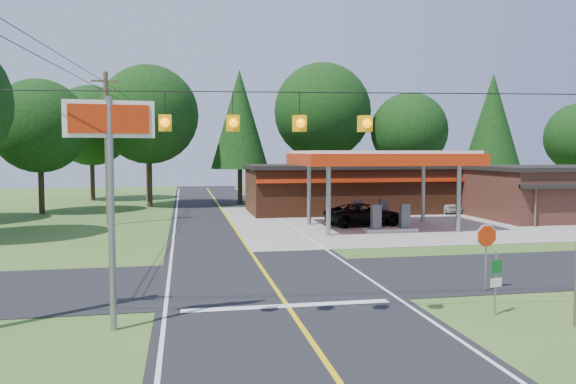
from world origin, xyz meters
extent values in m
plane|color=#305C20|center=(0.00, 0.00, 0.00)|extent=(120.00, 120.00, 0.00)
cube|color=black|center=(0.00, 0.00, 0.01)|extent=(8.00, 120.00, 0.02)
cube|color=black|center=(0.00, 0.00, 0.01)|extent=(70.00, 7.00, 0.02)
cube|color=yellow|center=(0.00, 0.00, 0.03)|extent=(0.15, 110.00, 0.00)
cylinder|color=gray|center=(5.00, 10.50, 2.10)|extent=(0.28, 0.28, 4.20)
cylinder|color=gray|center=(5.00, 15.50, 2.10)|extent=(0.28, 0.28, 4.20)
cylinder|color=gray|center=(13.00, 10.50, 2.10)|extent=(0.28, 0.28, 4.20)
cylinder|color=gray|center=(13.00, 15.50, 2.10)|extent=(0.28, 0.28, 4.20)
cube|color=#BC280A|center=(9.00, 13.00, 4.35)|extent=(10.60, 7.40, 0.70)
cube|color=white|center=(9.00, 13.00, 4.75)|extent=(10.00, 7.00, 0.25)
cube|color=#9E9B93|center=(9.00, 11.20, 0.13)|extent=(3.20, 0.90, 0.22)
cube|color=#3F3F44|center=(8.10, 11.20, 0.95)|extent=(0.55, 0.45, 1.50)
cube|color=#3F3F44|center=(9.90, 11.20, 0.95)|extent=(0.55, 0.45, 1.50)
cube|color=#9E9B93|center=(9.00, 14.80, 0.13)|extent=(3.20, 0.90, 0.22)
cube|color=#3F3F44|center=(8.10, 14.80, 0.95)|extent=(0.55, 0.45, 1.50)
cube|color=#3F3F44|center=(9.90, 14.80, 0.95)|extent=(0.55, 0.45, 1.50)
cube|color=#552A18|center=(10.00, 23.00, 1.75)|extent=(16.00, 7.00, 3.50)
cube|color=black|center=(10.00, 23.00, 3.65)|extent=(16.40, 7.40, 0.30)
cube|color=#BC280A|center=(10.00, 19.40, 2.70)|extent=(16.00, 0.50, 0.25)
cylinder|color=#473828|center=(-8.00, 18.00, 5.00)|extent=(0.30, 0.30, 10.00)
cube|color=#473828|center=(-8.00, 18.00, 9.40)|extent=(1.80, 0.12, 0.12)
cube|color=#473828|center=(-8.00, 18.00, 8.80)|extent=(1.40, 0.12, 0.12)
cylinder|color=#473828|center=(-6.50, 35.00, 4.75)|extent=(0.30, 0.30, 9.50)
cube|color=#FFB60D|center=(-3.55, -5.70, 5.50)|extent=(0.32, 0.32, 0.42)
cube|color=#FFB60D|center=(-1.85, -5.90, 5.50)|extent=(0.32, 0.32, 0.42)
cube|color=#FFB60D|center=(-0.15, -6.10, 5.50)|extent=(0.32, 0.32, 0.42)
cube|color=#FFB60D|center=(1.55, -6.30, 5.50)|extent=(0.32, 0.32, 0.42)
cylinder|color=#332316|center=(-14.00, 26.00, 1.98)|extent=(0.44, 0.44, 3.96)
sphere|color=black|center=(-14.00, 26.00, 6.82)|extent=(7.26, 7.26, 7.26)
cylinder|color=#332316|center=(-6.00, 30.00, 2.34)|extent=(0.44, 0.44, 4.68)
sphere|color=black|center=(-6.00, 30.00, 8.06)|extent=(8.58, 8.58, 8.58)
cylinder|color=#332316|center=(2.00, 31.00, 2.16)|extent=(0.44, 0.44, 4.32)
cone|color=black|center=(2.00, 31.00, 7.80)|extent=(5.28, 5.28, 9.00)
cylinder|color=#332316|center=(10.00, 32.00, 2.52)|extent=(0.44, 0.44, 5.04)
sphere|color=black|center=(10.00, 32.00, 8.68)|extent=(9.24, 9.24, 9.24)
cylinder|color=#332316|center=(18.00, 30.00, 1.98)|extent=(0.44, 0.44, 3.96)
sphere|color=black|center=(18.00, 30.00, 6.82)|extent=(7.26, 7.26, 7.26)
cylinder|color=#332316|center=(26.00, 29.00, 2.16)|extent=(0.44, 0.44, 4.32)
cone|color=black|center=(26.00, 29.00, 7.80)|extent=(5.28, 5.28, 9.00)
cylinder|color=#332316|center=(-12.00, 38.00, 2.16)|extent=(0.44, 0.44, 4.32)
sphere|color=black|center=(-12.00, 38.00, 7.44)|extent=(7.92, 7.92, 7.92)
imported|color=black|center=(8.50, 14.50, 0.72)|extent=(5.72, 5.72, 1.44)
imported|color=silver|center=(17.00, 21.00, 0.68)|extent=(4.60, 4.60, 1.35)
cylinder|color=gray|center=(-5.00, -5.00, 3.11)|extent=(0.18, 0.18, 6.22)
cube|color=white|center=(-5.00, -5.00, 5.63)|extent=(2.30, 0.33, 0.98)
cube|color=#BC280A|center=(-5.00, -5.05, 5.63)|extent=(2.03, 0.28, 0.75)
cylinder|color=gray|center=(7.00, -3.00, 1.12)|extent=(0.07, 0.07, 2.23)
cylinder|color=gray|center=(5.80, -5.61, 0.94)|extent=(0.06, 0.06, 1.88)
cube|color=#0C591E|center=(5.80, -5.65, 1.45)|extent=(0.38, 0.10, 0.38)
cube|color=white|center=(5.80, -5.65, 0.98)|extent=(0.38, 0.10, 0.26)
camera|label=1|loc=(-3.12, -20.35, 4.75)|focal=35.00mm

